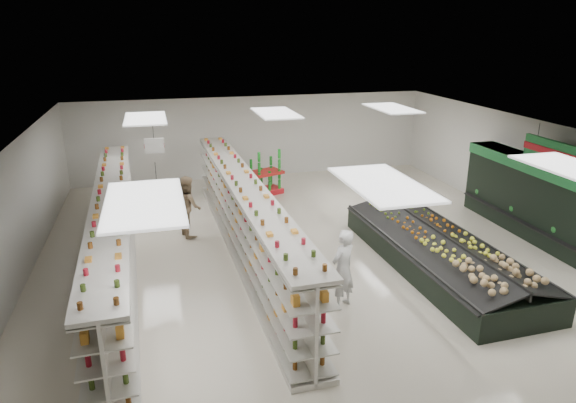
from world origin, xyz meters
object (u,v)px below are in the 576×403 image
object	(u,v)px
gondola_left	(115,238)
soda_endcap	(265,174)
gondola_center	(245,221)
shopper_main	(343,269)
produce_island	(439,251)
shopper_background	(188,206)

from	to	relation	value
gondola_left	soda_endcap	distance (m)	7.14
gondola_center	shopper_main	xyz separation A→B (m)	(1.51, -3.27, -0.02)
produce_island	soda_endcap	world-z (taller)	soda_endcap
gondola_left	produce_island	bearing A→B (deg)	-14.77
soda_endcap	shopper_background	distance (m)	4.42
gondola_center	shopper_main	bearing A→B (deg)	-66.64
soda_endcap	gondola_center	bearing A→B (deg)	-108.18
shopper_main	shopper_background	distance (m)	5.71
gondola_center	produce_island	xyz separation A→B (m)	(4.52, -2.08, -0.48)
produce_island	shopper_main	world-z (taller)	shopper_main
soda_endcap	shopper_background	bearing A→B (deg)	-132.40
gondola_center	shopper_background	size ratio (longest dim) A/B	6.51
gondola_left	soda_endcap	world-z (taller)	gondola_left
produce_island	soda_endcap	xyz separation A→B (m)	(-2.91, 7.00, 0.29)
shopper_background	shopper_main	bearing A→B (deg)	-163.53
produce_island	gondola_left	bearing A→B (deg)	167.13
gondola_left	shopper_main	xyz separation A→B (m)	(4.76, -2.97, -0.01)
gondola_left	produce_island	xyz separation A→B (m)	(7.77, -1.78, -0.46)
shopper_background	gondola_center	bearing A→B (deg)	-154.53
shopper_background	produce_island	bearing A→B (deg)	-136.23
produce_island	soda_endcap	size ratio (longest dim) A/B	4.33
produce_island	shopper_background	world-z (taller)	shopper_background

